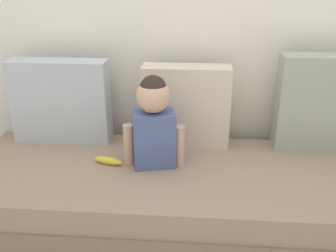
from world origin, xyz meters
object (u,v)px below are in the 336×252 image
Objects in this scene: throw_pillow_left at (61,101)px; throw_pillow_center at (186,106)px; toddler at (154,121)px; banana at (108,161)px; throw_pillow_right at (318,103)px; couch at (182,201)px.

throw_pillow_center is (0.76, 0.00, -0.01)m from throw_pillow_left.
throw_pillow_left is 1.17× the size of toddler.
throw_pillow_center is at bearing 36.55° from banana.
throw_pillow_right is at bearing 14.63° from banana.
couch is 4.88× the size of toddler.
throw_pillow_left is 1.14× the size of throw_pillow_center.
banana is at bearing -143.45° from throw_pillow_center.
couch is 0.56m from throw_pillow_center.
throw_pillow_center is 1.03× the size of toddler.
banana is (0.35, -0.31, -0.23)m from throw_pillow_left.
throw_pillow_left is at bearing 156.34° from couch.
toddler is at bearing -162.71° from throw_pillow_right.
throw_pillow_right reaches higher than couch.
throw_pillow_center is at bearing 0.00° from throw_pillow_left.
throw_pillow_left reaches higher than banana.
toddler is 2.96× the size of banana.
throw_pillow_right is (0.76, 0.00, 0.04)m from throw_pillow_center.
couch is 0.47m from banana.
toddler is (0.60, -0.29, 0.00)m from throw_pillow_left.
throw_pillow_right is 1.11× the size of toddler.
throw_pillow_left is 0.76m from throw_pillow_center.
throw_pillow_right is 3.30× the size of banana.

